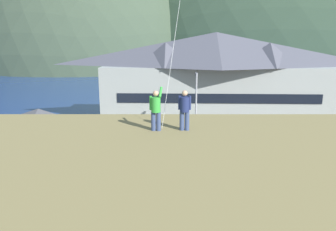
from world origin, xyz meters
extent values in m
plane|color=#66604C|center=(0.00, 0.00, 0.00)|extent=(600.00, 600.00, 0.00)
cube|color=gray|center=(0.00, 5.00, 0.05)|extent=(40.00, 20.00, 0.10)
cube|color=navy|center=(0.00, 60.00, 0.01)|extent=(360.00, 84.00, 0.03)
ellipsoid|color=#3D4C38|center=(-30.65, 109.01, 0.00)|extent=(83.51, 74.27, 88.06)
ellipsoid|color=#334733|center=(47.85, 111.11, 0.00)|extent=(84.94, 62.59, 90.53)
ellipsoid|color=#334733|center=(52.29, 110.66, 0.00)|extent=(131.06, 74.90, 94.55)
cube|color=#999E99|center=(7.26, 20.75, 3.82)|extent=(27.86, 9.89, 7.64)
cube|color=black|center=(7.10, 16.26, 4.20)|extent=(23.41, 0.92, 1.10)
pyramid|color=#4C4C56|center=(7.26, 20.75, 9.65)|extent=(29.55, 10.84, 4.01)
pyramid|color=#4C4C56|center=(1.01, 19.41, 9.07)|extent=(5.07, 5.07, 2.81)
pyramid|color=#4C4C56|center=(13.40, 18.97, 9.07)|extent=(5.07, 5.07, 2.81)
cube|color=beige|center=(-8.79, 3.98, 1.97)|extent=(7.07, 4.94, 3.93)
pyramid|color=#47474C|center=(-8.79, 3.98, 4.80)|extent=(7.64, 5.43, 1.73)
cube|color=black|center=(-8.79, 1.49, 1.38)|extent=(1.10, 0.06, 2.75)
cube|color=#756B5B|center=(-1.75, 21.28, 1.36)|extent=(5.99, 4.30, 2.72)
pyramid|color=#47474C|center=(-1.75, 21.28, 3.36)|extent=(6.48, 4.72, 1.27)
cube|color=black|center=(-1.52, 19.45, 0.95)|extent=(1.10, 0.20, 1.90)
cube|color=#70604C|center=(-3.18, 32.78, 0.35)|extent=(3.20, 13.14, 0.70)
cube|color=#A8A399|center=(-6.55, 32.60, 0.45)|extent=(2.61, 6.66, 0.90)
cube|color=#B7B2A8|center=(-6.55, 32.60, 0.98)|extent=(2.53, 6.46, 0.16)
cube|color=silver|center=(-6.51, 32.11, 1.61)|extent=(1.61, 2.07, 1.10)
cube|color=navy|center=(0.25, 30.27, 0.45)|extent=(2.62, 6.96, 0.90)
cube|color=navy|center=(0.25, 30.27, 0.98)|extent=(2.54, 6.75, 0.16)
cube|color=silver|center=(0.22, 29.76, 1.61)|extent=(1.66, 2.14, 1.10)
cube|color=navy|center=(-6.83, 33.64, 0.45)|extent=(2.84, 8.12, 0.90)
cube|color=navy|center=(-6.83, 33.64, 0.98)|extent=(2.76, 7.88, 0.16)
cube|color=silver|center=(-6.85, 33.04, 1.61)|extent=(1.88, 2.47, 1.10)
cube|color=#B28923|center=(8.21, 6.35, 0.82)|extent=(4.24, 1.89, 0.80)
cube|color=olive|center=(8.36, 6.35, 1.57)|extent=(2.13, 1.64, 0.70)
cube|color=black|center=(8.36, 6.35, 1.54)|extent=(2.18, 1.68, 0.32)
cylinder|color=black|center=(6.83, 7.24, 0.42)|extent=(0.64, 0.23, 0.64)
cylinder|color=black|center=(6.87, 5.41, 0.42)|extent=(0.64, 0.23, 0.64)
cylinder|color=black|center=(9.56, 7.30, 0.42)|extent=(0.64, 0.23, 0.64)
cylinder|color=black|center=(9.60, 5.46, 0.42)|extent=(0.64, 0.23, 0.64)
cube|color=red|center=(15.25, 6.43, 0.82)|extent=(4.33, 2.12, 0.80)
cube|color=#B11A15|center=(15.10, 6.45, 1.57)|extent=(2.22, 1.76, 0.70)
cube|color=black|center=(15.10, 6.45, 1.54)|extent=(2.26, 1.79, 0.32)
cylinder|color=black|center=(16.68, 7.24, 0.42)|extent=(0.66, 0.27, 0.64)
cylinder|color=black|center=(13.81, 5.62, 0.42)|extent=(0.66, 0.27, 0.64)
cylinder|color=black|center=(13.96, 7.45, 0.42)|extent=(0.66, 0.27, 0.64)
cube|color=silver|center=(11.63, 1.01, 0.82)|extent=(4.21, 1.82, 0.80)
cube|color=beige|center=(11.48, 1.01, 1.57)|extent=(2.11, 1.61, 0.70)
cube|color=black|center=(11.48, 1.01, 1.54)|extent=(2.15, 1.64, 0.32)
cylinder|color=black|center=(12.99, 0.09, 0.42)|extent=(0.64, 0.22, 0.64)
cylinder|color=black|center=(13.00, 1.92, 0.42)|extent=(0.64, 0.22, 0.64)
cylinder|color=black|center=(10.26, 0.10, 0.42)|extent=(0.64, 0.22, 0.64)
cylinder|color=black|center=(10.27, 1.94, 0.42)|extent=(0.64, 0.22, 0.64)
cube|color=black|center=(6.83, 0.99, 0.82)|extent=(4.25, 1.92, 0.80)
cube|color=black|center=(6.98, 0.99, 1.57)|extent=(2.15, 1.66, 0.70)
cube|color=black|center=(6.98, 0.99, 1.54)|extent=(2.19, 1.69, 0.32)
cylinder|color=black|center=(5.44, 1.86, 0.42)|extent=(0.65, 0.24, 0.64)
cylinder|color=black|center=(5.50, 0.03, 0.42)|extent=(0.65, 0.24, 0.64)
cylinder|color=black|center=(8.17, 1.94, 0.42)|extent=(0.65, 0.24, 0.64)
cylinder|color=black|center=(8.23, 0.11, 0.42)|extent=(0.65, 0.24, 0.64)
cube|color=navy|center=(-3.40, 5.40, 0.82)|extent=(4.24, 1.91, 0.80)
cube|color=navy|center=(-3.55, 5.39, 1.57)|extent=(2.14, 1.65, 0.70)
cube|color=black|center=(-3.55, 5.39, 1.54)|extent=(2.18, 1.69, 0.32)
cylinder|color=black|center=(-2.01, 4.51, 0.42)|extent=(0.65, 0.24, 0.64)
cylinder|color=black|center=(-2.06, 6.35, 0.42)|extent=(0.65, 0.24, 0.64)
cylinder|color=black|center=(-4.74, 4.45, 0.42)|extent=(0.65, 0.24, 0.64)
cylinder|color=black|center=(-4.79, 6.28, 0.42)|extent=(0.65, 0.24, 0.64)
cube|color=black|center=(-13.70, 7.13, 1.57)|extent=(2.21, 1.75, 0.70)
cube|color=black|center=(-13.70, 7.13, 1.54)|extent=(2.26, 1.79, 0.32)
cylinder|color=black|center=(-12.42, 7.95, 0.42)|extent=(0.65, 0.27, 0.64)
cylinder|color=black|center=(-12.56, 6.12, 0.42)|extent=(0.65, 0.27, 0.64)
cube|color=black|center=(-3.86, -0.30, 0.82)|extent=(4.24, 1.89, 0.80)
cube|color=black|center=(-3.71, -0.30, 1.57)|extent=(2.13, 1.64, 0.70)
cube|color=black|center=(-3.71, -0.30, 1.54)|extent=(2.18, 1.68, 0.32)
cylinder|color=black|center=(-5.25, 0.59, 0.42)|extent=(0.64, 0.23, 0.64)
cylinder|color=black|center=(-5.21, -1.25, 0.42)|extent=(0.64, 0.23, 0.64)
cylinder|color=black|center=(-2.52, 0.65, 0.42)|extent=(0.64, 0.23, 0.64)
cylinder|color=black|center=(-2.48, -1.19, 0.42)|extent=(0.64, 0.23, 0.64)
cube|color=black|center=(2.43, 5.44, 0.82)|extent=(4.33, 2.12, 0.80)
cube|color=black|center=(2.28, 5.43, 1.57)|extent=(2.22, 1.76, 0.70)
cube|color=black|center=(2.28, 5.43, 1.54)|extent=(2.26, 1.79, 0.32)
cylinder|color=black|center=(3.87, 4.63, 0.42)|extent=(0.66, 0.27, 0.64)
cylinder|color=black|center=(3.72, 6.46, 0.42)|extent=(0.66, 0.27, 0.64)
cylinder|color=black|center=(1.14, 4.42, 0.42)|extent=(0.66, 0.27, 0.64)
cylinder|color=black|center=(1.00, 6.25, 0.42)|extent=(0.66, 0.27, 0.64)
cylinder|color=#ADADB2|center=(4.03, 10.50, 3.90)|extent=(0.16, 0.16, 7.60)
cube|color=#4C4C51|center=(4.03, 10.85, 7.60)|extent=(0.24, 0.70, 0.20)
cylinder|color=#384770|center=(0.67, -7.38, 7.55)|extent=(0.20, 0.20, 0.82)
cylinder|color=#384770|center=(0.88, -7.40, 7.55)|extent=(0.20, 0.20, 0.82)
cylinder|color=green|center=(0.77, -7.39, 8.28)|extent=(0.40, 0.40, 0.64)
sphere|color=tan|center=(0.77, -7.39, 8.76)|extent=(0.24, 0.24, 0.24)
cylinder|color=green|center=(0.97, -7.23, 8.78)|extent=(0.17, 0.56, 0.43)
cylinder|color=green|center=(0.56, -7.36, 8.35)|extent=(0.11, 0.11, 0.60)
cylinder|color=#384770|center=(1.89, -7.32, 7.55)|extent=(0.20, 0.20, 0.82)
cylinder|color=#384770|center=(2.11, -7.33, 7.55)|extent=(0.20, 0.20, 0.82)
cylinder|color=navy|center=(2.00, -7.33, 8.28)|extent=(0.40, 0.40, 0.64)
sphere|color=tan|center=(2.00, -7.33, 8.76)|extent=(0.24, 0.24, 0.24)
cylinder|color=navy|center=(1.78, -7.31, 8.35)|extent=(0.11, 0.11, 0.60)
cylinder|color=navy|center=(2.22, -7.34, 8.35)|extent=(0.11, 0.11, 0.60)
cylinder|color=silver|center=(1.89, -3.71, 12.80)|extent=(1.74, 6.87, 11.34)
camera|label=1|loc=(1.29, -21.19, 11.07)|focal=35.55mm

